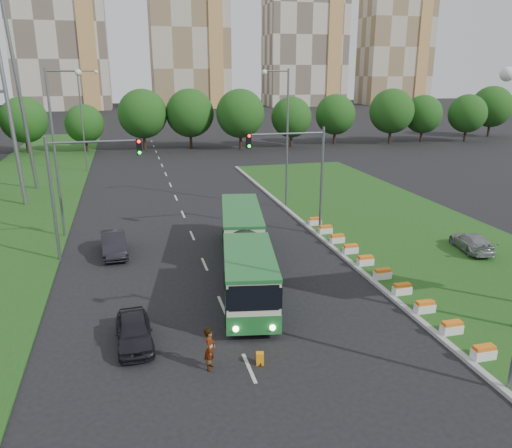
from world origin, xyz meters
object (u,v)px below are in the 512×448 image
object	(u,v)px
car_median	(472,242)
shopping_trolley	(260,359)
traffic_mast_median	(301,165)
articulated_bus	(242,249)
pedestrian	(210,349)
car_left_far	(114,244)
traffic_mast_left	(78,178)
car_left_near	(134,331)

from	to	relation	value
car_median	shopping_trolley	size ratio (longest dim) A/B	7.61
traffic_mast_median	articulated_bus	bearing A→B (deg)	-133.28
traffic_mast_median	pedestrian	size ratio (longest dim) A/B	4.36
shopping_trolley	traffic_mast_median	bearing A→B (deg)	76.93
articulated_bus	shopping_trolley	distance (m)	9.90
car_left_far	traffic_mast_median	bearing A→B (deg)	-0.94
car_left_far	pedestrian	size ratio (longest dim) A/B	2.46
traffic_mast_median	traffic_mast_left	xyz separation A→B (m)	(-15.16, -1.00, 0.00)
articulated_bus	car_left_far	distance (m)	9.37
articulated_bus	pedestrian	size ratio (longest dim) A/B	8.78
traffic_mast_median	traffic_mast_left	world-z (taller)	same
car_left_near	traffic_mast_left	bearing A→B (deg)	100.96
traffic_mast_left	car_left_near	size ratio (longest dim) A/B	2.05
car_median	shopping_trolley	world-z (taller)	car_median
car_median	traffic_mast_left	bearing A→B (deg)	-1.22
car_median	car_left_near	bearing A→B (deg)	27.02
articulated_bus	car_median	world-z (taller)	articulated_bus
car_left_near	articulated_bus	bearing A→B (deg)	43.41
car_left_near	car_median	bearing A→B (deg)	13.82
traffic_mast_median	car_left_far	world-z (taller)	traffic_mast_median
car_median	pedestrian	xyz separation A→B (m)	(-19.41, -9.27, 0.17)
traffic_mast_left	car_left_near	distance (m)	13.08
car_left_near	pedestrian	distance (m)	4.05
traffic_mast_median	shopping_trolley	distance (m)	18.14
traffic_mast_median	car_left_near	distance (m)	18.43
traffic_mast_median	car_left_far	distance (m)	14.14
car_left_near	shopping_trolley	world-z (taller)	car_left_near
traffic_mast_median	car_median	xyz separation A→B (m)	(10.06, -6.35, -4.61)
traffic_mast_median	car_median	distance (m)	12.76
car_median	car_left_far	bearing A→B (deg)	-2.85
car_left_near	car_median	xyz separation A→B (m)	(22.39, 6.54, 0.08)
traffic_mast_median	articulated_bus	distance (m)	9.22
pedestrian	shopping_trolley	distance (m)	2.18
traffic_mast_median	car_left_far	xyz separation A→B (m)	(-13.35, -0.68, -4.61)
articulated_bus	car_median	size ratio (longest dim) A/B	3.93
articulated_bus	car_left_far	xyz separation A→B (m)	(-7.57, 5.45, -0.88)
car_left_far	shopping_trolley	distance (m)	16.32
car_left_far	pedestrian	bearing A→B (deg)	-78.86
car_left_near	car_median	distance (m)	23.32
articulated_bus	car_left_near	xyz separation A→B (m)	(-6.54, -6.74, -0.96)
articulated_bus	car_left_near	bearing A→B (deg)	-123.90
shopping_trolley	car_left_far	bearing A→B (deg)	123.47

